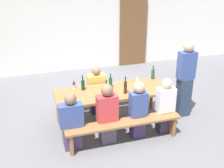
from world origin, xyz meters
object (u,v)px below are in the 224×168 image
at_px(wine_bottle_3, 106,90).
at_px(seated_guest_near_1, 107,115).
at_px(seated_guest_near_2, 138,110).
at_px(wine_bottle_0, 153,74).
at_px(bench_far, 102,94).
at_px(seated_guest_near_3, 165,107).
at_px(wine_bottle_2, 111,83).
at_px(wine_glass_2, 74,83).
at_px(seated_guest_far_0, 97,92).
at_px(wine_bottle_1, 125,87).
at_px(standing_host, 185,80).
at_px(bench_near, 124,126).
at_px(seated_guest_near_0, 72,123).
at_px(tasting_table, 112,94).
at_px(wine_glass_0, 138,79).
at_px(wine_glass_1, 75,97).
at_px(wooden_door, 133,33).
at_px(wine_bottle_4, 83,85).

distance_m(wine_bottle_3, seated_guest_near_1, 0.50).
xyz_separation_m(seated_guest_near_1, seated_guest_near_2, (0.60, -0.00, -0.00)).
bearing_deg(wine_bottle_0, bench_far, 160.11).
xyz_separation_m(seated_guest_near_2, seated_guest_near_3, (0.57, 0.00, -0.02)).
height_order(wine_bottle_2, wine_glass_2, wine_bottle_2).
relative_size(wine_bottle_3, seated_guest_far_0, 0.31).
relative_size(wine_bottle_1, seated_guest_near_3, 0.32).
bearing_deg(standing_host, bench_near, 21.63).
bearing_deg(bench_far, standing_host, -27.14).
relative_size(seated_guest_near_0, seated_guest_far_0, 1.00).
bearing_deg(bench_near, wine_bottle_1, 68.40).
relative_size(wine_bottle_0, seated_guest_near_3, 0.27).
bearing_deg(tasting_table, wine_bottle_0, 18.17).
height_order(seated_guest_near_1, seated_guest_far_0, seated_guest_near_1).
height_order(bench_far, wine_glass_0, wine_glass_0).
distance_m(wine_glass_1, seated_guest_near_1, 0.68).
height_order(wooden_door, tasting_table, wooden_door).
distance_m(wine_bottle_1, wine_glass_1, 1.03).
height_order(wine_bottle_2, standing_host, standing_host).
bearing_deg(wine_bottle_0, seated_guest_near_3, -99.36).
height_order(bench_near, wine_bottle_1, wine_bottle_1).
bearing_deg(seated_guest_near_3, wine_glass_2, 59.95).
height_order(wine_bottle_3, wine_bottle_4, wine_bottle_3).
bearing_deg(wine_bottle_3, wine_bottle_4, 129.91).
bearing_deg(wine_bottle_2, seated_guest_near_3, -39.49).
bearing_deg(wine_bottle_1, standing_host, 3.99).
relative_size(wine_bottle_3, wine_glass_0, 2.05).
bearing_deg(seated_guest_near_2, wine_bottle_3, 54.27).
height_order(wine_glass_2, seated_guest_near_0, seated_guest_near_0).
distance_m(wine_bottle_3, wine_bottle_4, 0.57).
bearing_deg(wooden_door, bench_far, -123.63).
distance_m(wine_bottle_1, seated_guest_near_0, 1.26).
distance_m(wooden_door, wine_glass_2, 3.94).
xyz_separation_m(wine_bottle_3, seated_guest_near_2, (0.51, -0.37, -0.32)).
bearing_deg(standing_host, wine_bottle_4, -8.47).
height_order(wine_bottle_4, seated_guest_near_0, seated_guest_near_0).
bearing_deg(standing_host, wine_bottle_2, -8.82).
relative_size(wine_bottle_2, wine_bottle_4, 0.98).
distance_m(bench_far, seated_guest_near_2, 1.36).
bearing_deg(wine_glass_1, wine_glass_2, 80.74).
bearing_deg(wooden_door, seated_guest_near_0, -124.28).
relative_size(wooden_door, wine_glass_2, 11.39).
height_order(wine_glass_0, seated_guest_near_1, seated_guest_near_1).
distance_m(seated_guest_near_1, seated_guest_far_0, 1.16).
relative_size(bench_far, standing_host, 1.31).
height_order(wine_bottle_1, wine_glass_0, wine_bottle_1).
relative_size(wine_bottle_0, wine_glass_2, 1.64).
relative_size(wine_glass_0, seated_guest_near_3, 0.15).
bearing_deg(wine_bottle_1, seated_guest_near_3, -29.34).
bearing_deg(wine_bottle_0, tasting_table, -161.83).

